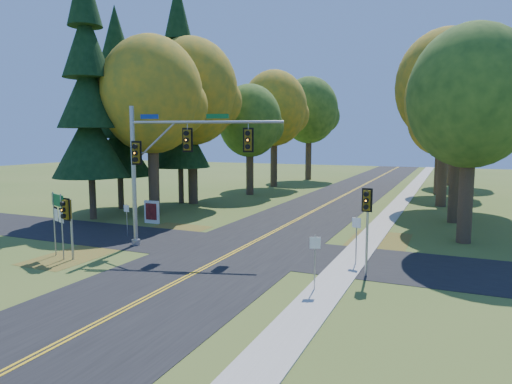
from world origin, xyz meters
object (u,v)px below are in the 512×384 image
at_px(traffic_mast, 170,157).
at_px(info_kiosk, 152,212).
at_px(east_signal_pole, 367,210).
at_px(route_sign_cluster, 58,212).

bearing_deg(traffic_mast, info_kiosk, 117.92).
xyz_separation_m(east_signal_pole, route_sign_cluster, (-15.22, -3.02, -0.65)).
bearing_deg(route_sign_cluster, info_kiosk, 122.12).
xyz_separation_m(traffic_mast, east_signal_pole, (11.26, -1.38, -2.09)).
relative_size(route_sign_cluster, info_kiosk, 2.06).
height_order(route_sign_cluster, info_kiosk, route_sign_cluster).
distance_m(traffic_mast, info_kiosk, 8.74).
bearing_deg(east_signal_pole, info_kiosk, 160.12).
bearing_deg(route_sign_cluster, traffic_mast, 72.01).
height_order(traffic_mast, route_sign_cluster, traffic_mast).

